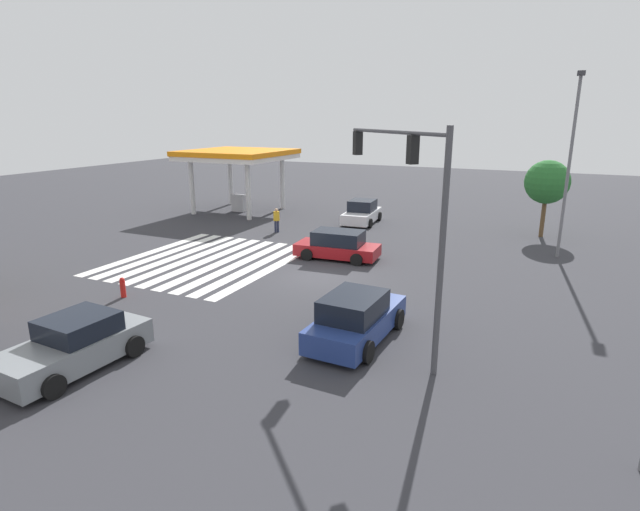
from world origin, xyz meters
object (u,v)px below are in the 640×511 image
traffic_signal_mast (412,195)px  car_0 (356,318)px  fire_hydrant (123,287)px  car_1 (75,345)px  car_3 (338,245)px  street_light_pole_a (571,152)px  pedestrian (277,219)px  tree_corner_a (547,182)px  car_2 (362,213)px

traffic_signal_mast → car_0: 4.55m
car_0 → traffic_signal_mast: bearing=-85.4°
traffic_signal_mast → fire_hydrant: size_ratio=8.20×
car_1 → traffic_signal_mast: bearing=125.3°
car_3 → street_light_pole_a: street_light_pole_a is taller
street_light_pole_a → car_3: bearing=-64.0°
pedestrian → car_3: bearing=14.4°
car_3 → fire_hydrant: bearing=53.7°
car_1 → fire_hydrant: bearing=-143.3°
car_1 → fire_hydrant: size_ratio=5.25×
car_0 → car_3: (-8.96, -4.49, -0.06)m
car_1 → tree_corner_a: 27.20m
car_2 → street_light_pole_a: bearing=68.2°
pedestrian → street_light_pole_a: 17.26m
fire_hydrant → street_light_pole_a: bearing=131.3°
car_0 → tree_corner_a: (-18.93, 5.13, 2.63)m
car_3 → fire_hydrant: 10.87m
car_1 → pedestrian: size_ratio=2.86×
street_light_pole_a → car_1: bearing=-33.8°
traffic_signal_mast → car_1: 11.00m
car_2 → street_light_pole_a: (3.93, 12.59, 4.79)m
car_2 → fire_hydrant: bearing=-16.1°
traffic_signal_mast → tree_corner_a: traffic_signal_mast is taller
car_0 → street_light_pole_a: 16.10m
car_1 → pedestrian: pedestrian is taller
car_3 → tree_corner_a: 14.11m
car_2 → tree_corner_a: 11.96m
pedestrian → traffic_signal_mast: bearing=1.5°
fire_hydrant → pedestrian: bearing=-179.0°
car_1 → fire_hydrant: 6.08m
street_light_pole_a → tree_corner_a: size_ratio=1.98×
car_3 → pedestrian: (-4.04, -6.01, 0.16)m
car_0 → pedestrian: (-13.00, -10.50, 0.10)m
car_0 → tree_corner_a: 19.79m
pedestrian → tree_corner_a: 16.90m
tree_corner_a → fire_hydrant: tree_corner_a is taller
car_2 → pedestrian: 6.45m
traffic_signal_mast → car_0: bearing=47.1°
car_2 → fire_hydrant: 18.68m
traffic_signal_mast → car_2: bearing=-20.6°
traffic_signal_mast → pedestrian: (-12.94, -12.16, -4.14)m
tree_corner_a → car_2: bearing=-85.7°
car_3 → fire_hydrant: car_3 is taller
car_3 → fire_hydrant: size_ratio=5.20×
traffic_signal_mast → car_0: traffic_signal_mast is taller
tree_corner_a → fire_hydrant: size_ratio=5.52×
traffic_signal_mast → tree_corner_a: 19.25m
car_0 → car_1: car_0 is taller
fire_hydrant → car_1: bearing=33.4°
pedestrian → tree_corner_a: size_ratio=0.33×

